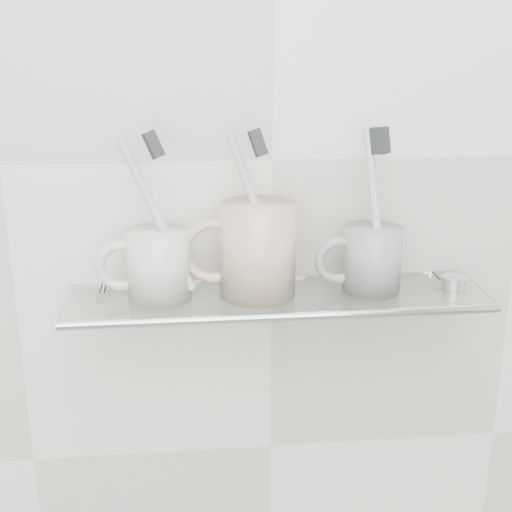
{
  "coord_description": "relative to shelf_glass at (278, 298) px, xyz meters",
  "views": [
    {
      "loc": [
        -0.11,
        0.26,
        1.42
      ],
      "look_at": [
        -0.03,
        1.04,
        1.15
      ],
      "focal_mm": 50.0,
      "sensor_mm": 36.0,
      "label": 1
    }
  ],
  "objects": [
    {
      "name": "shelf_rail",
      "position": [
        0.0,
        -0.06,
        0.0
      ],
      "size": [
        0.5,
        0.01,
        0.01
      ],
      "primitive_type": "cylinder",
      "rotation": [
        0.0,
        1.57,
        0.0
      ],
      "color": "silver",
      "rests_on": "shelf_glass"
    },
    {
      "name": "wall_back",
      "position": [
        0.0,
        0.06,
        0.15
      ],
      "size": [
        2.5,
        0.0,
        2.5
      ],
      "primitive_type": "plane",
      "rotation": [
        1.57,
        0.0,
        0.0
      ],
      "color": "silver",
      "rests_on": "ground"
    },
    {
      "name": "toothbrush_center",
      "position": [
        -0.02,
        0.0,
        0.1
      ],
      "size": [
        0.07,
        0.05,
        0.18
      ],
      "primitive_type": "cylinder",
      "rotation": [
        -0.23,
        -0.3,
        0.12
      ],
      "color": "#AEAEAE",
      "rests_on": "mug_center"
    },
    {
      "name": "mug_right",
      "position": [
        0.11,
        0.0,
        0.04
      ],
      "size": [
        0.07,
        0.07,
        0.08
      ],
      "primitive_type": "cylinder",
      "rotation": [
        0.0,
        0.0,
        -0.01
      ],
      "color": "silver",
      "rests_on": "shelf_glass"
    },
    {
      "name": "mug_left",
      "position": [
        -0.14,
        0.0,
        0.05
      ],
      "size": [
        0.09,
        0.09,
        0.08
      ],
      "primitive_type": "cylinder",
      "rotation": [
        0.0,
        0.0,
        -0.29
      ],
      "color": "silver",
      "rests_on": "shelf_glass"
    },
    {
      "name": "toothbrush_left",
      "position": [
        -0.14,
        0.0,
        0.1
      ],
      "size": [
        0.09,
        0.04,
        0.18
      ],
      "primitive_type": "cylinder",
      "rotation": [
        -0.24,
        -0.35,
        0.3
      ],
      "color": "silver",
      "rests_on": "mug_left"
    },
    {
      "name": "bracket_right",
      "position": [
        0.21,
        0.05,
        -0.01
      ],
      "size": [
        0.02,
        0.03,
        0.02
      ],
      "primitive_type": "cylinder",
      "rotation": [
        1.57,
        0.0,
        0.0
      ],
      "color": "silver",
      "rests_on": "wall_back"
    },
    {
      "name": "bristles_left",
      "position": [
        -0.14,
        0.0,
        0.19
      ],
      "size": [
        0.03,
        0.03,
        0.04
      ],
      "primitive_type": "cube",
      "rotation": [
        -0.24,
        -0.35,
        0.3
      ],
      "color": "#24282C",
      "rests_on": "toothbrush_left"
    },
    {
      "name": "shelf_glass",
      "position": [
        0.0,
        0.0,
        0.0
      ],
      "size": [
        0.5,
        0.12,
        0.01
      ],
      "primitive_type": "cube",
      "color": "silver",
      "rests_on": "wall_back"
    },
    {
      "name": "mug_left_handle",
      "position": [
        -0.18,
        0.0,
        0.05
      ],
      "size": [
        0.06,
        0.01,
        0.06
      ],
      "primitive_type": "torus",
      "rotation": [
        1.57,
        0.0,
        0.0
      ],
      "color": "silver",
      "rests_on": "mug_left"
    },
    {
      "name": "mug_right_handle",
      "position": [
        0.07,
        0.0,
        0.04
      ],
      "size": [
        0.06,
        0.01,
        0.06
      ],
      "primitive_type": "torus",
      "rotation": [
        1.57,
        0.0,
        0.0
      ],
      "color": "silver",
      "rests_on": "mug_right"
    },
    {
      "name": "bristles_right",
      "position": [
        0.11,
        0.0,
        0.19
      ],
      "size": [
        0.03,
        0.03,
        0.03
      ],
      "primitive_type": "cube",
      "rotation": [
        -0.15,
        -0.04,
        0.68
      ],
      "color": "#24282C",
      "rests_on": "toothbrush_right"
    },
    {
      "name": "toothbrush_right",
      "position": [
        0.11,
        0.0,
        0.1
      ],
      "size": [
        0.04,
        0.03,
        0.19
      ],
      "primitive_type": "cylinder",
      "rotation": [
        -0.15,
        -0.04,
        0.68
      ],
      "color": "silver",
      "rests_on": "mug_right"
    },
    {
      "name": "bracket_left",
      "position": [
        -0.21,
        0.05,
        -0.01
      ],
      "size": [
        0.02,
        0.03,
        0.02
      ],
      "primitive_type": "cylinder",
      "rotation": [
        1.57,
        0.0,
        0.0
      ],
      "color": "silver",
      "rests_on": "wall_back"
    },
    {
      "name": "bristles_center",
      "position": [
        -0.02,
        0.0,
        0.19
      ],
      "size": [
        0.02,
        0.03,
        0.04
      ],
      "primitive_type": "cube",
      "rotation": [
        -0.23,
        -0.3,
        0.12
      ],
      "color": "#24282C",
      "rests_on": "toothbrush_center"
    },
    {
      "name": "mug_center",
      "position": [
        -0.02,
        0.0,
        0.06
      ],
      "size": [
        0.11,
        0.11,
        0.11
      ],
      "primitive_type": "cylinder",
      "rotation": [
        0.0,
        0.0,
        0.25
      ],
      "color": "beige",
      "rests_on": "shelf_glass"
    },
    {
      "name": "chrome_cap",
      "position": [
        0.22,
        0.0,
        0.01
      ],
      "size": [
        0.03,
        0.03,
        0.01
      ],
      "primitive_type": "cylinder",
      "color": "silver",
      "rests_on": "shelf_glass"
    },
    {
      "name": "mug_center_handle",
      "position": [
        -0.07,
        0.0,
        0.06
      ],
      "size": [
        0.08,
        0.01,
        0.08
      ],
      "primitive_type": "torus",
      "rotation": [
        1.57,
        0.0,
        0.0
      ],
      "color": "beige",
      "rests_on": "mug_center"
    }
  ]
}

